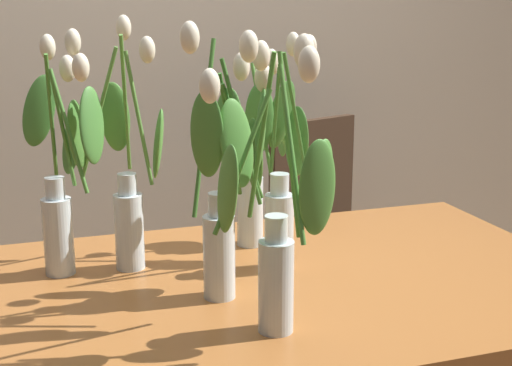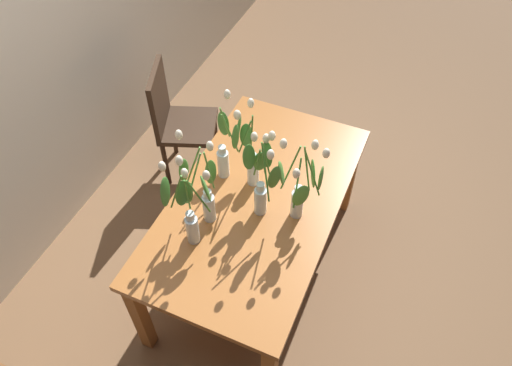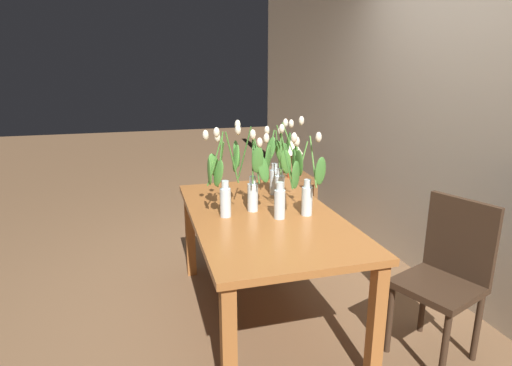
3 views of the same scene
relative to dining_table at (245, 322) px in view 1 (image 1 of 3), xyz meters
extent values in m
cube|color=beige|center=(0.00, 1.46, 0.70)|extent=(9.00, 0.10, 2.70)
cube|color=#A3602D|center=(0.00, 0.00, 0.07)|extent=(1.60, 0.90, 0.04)
cube|color=#A3602D|center=(0.74, 0.39, -0.30)|extent=(0.07, 0.07, 0.70)
cylinder|color=silver|center=(-0.07, -0.05, 0.18)|extent=(0.07, 0.07, 0.18)
cylinder|color=silver|center=(-0.07, -0.05, 0.30)|extent=(0.04, 0.04, 0.05)
cylinder|color=silver|center=(-0.07, -0.05, 0.15)|extent=(0.06, 0.06, 0.11)
cylinder|color=#3D752D|center=(-0.03, -0.02, 0.43)|extent=(0.07, 0.07, 0.27)
ellipsoid|color=#F2E5C6|center=(0.00, 0.01, 0.57)|extent=(0.04, 0.04, 0.06)
ellipsoid|color=#427F33|center=(-0.02, 0.03, 0.44)|extent=(0.07, 0.08, 0.17)
cylinder|color=#3D752D|center=(-0.02, -0.04, 0.42)|extent=(0.10, 0.02, 0.25)
ellipsoid|color=#F2E5C6|center=(0.03, -0.04, 0.55)|extent=(0.04, 0.04, 0.06)
ellipsoid|color=#427F33|center=(0.02, -0.01, 0.39)|extent=(0.05, 0.11, 0.18)
cylinder|color=#3D752D|center=(-0.02, -0.06, 0.45)|extent=(0.08, 0.03, 0.30)
ellipsoid|color=#F2E5C6|center=(0.01, -0.07, 0.60)|extent=(0.04, 0.04, 0.06)
ellipsoid|color=#427F33|center=(0.02, -0.05, 0.45)|extent=(0.05, 0.08, 0.18)
cylinder|color=#3D752D|center=(-0.11, -0.09, 0.47)|extent=(0.07, 0.08, 0.34)
ellipsoid|color=#F2E5C6|center=(-0.14, -0.13, 0.64)|extent=(0.04, 0.04, 0.06)
ellipsoid|color=#427F33|center=(-0.12, -0.14, 0.46)|extent=(0.07, 0.08, 0.17)
cylinder|color=silver|center=(0.11, 0.07, 0.18)|extent=(0.07, 0.07, 0.18)
cylinder|color=silver|center=(0.11, 0.07, 0.30)|extent=(0.04, 0.04, 0.05)
cylinder|color=silver|center=(0.11, 0.07, 0.15)|extent=(0.06, 0.06, 0.11)
cylinder|color=#3D752D|center=(0.11, 0.12, 0.43)|extent=(0.02, 0.09, 0.27)
ellipsoid|color=#F2E5C6|center=(0.12, 0.16, 0.57)|extent=(0.04, 0.04, 0.06)
ellipsoid|color=#427F33|center=(0.09, 0.16, 0.44)|extent=(0.07, 0.03, 0.17)
cylinder|color=#3D752D|center=(0.16, 0.10, 0.45)|extent=(0.09, 0.05, 0.30)
ellipsoid|color=#F2E5C6|center=(0.20, 0.12, 0.60)|extent=(0.04, 0.04, 0.06)
ellipsoid|color=#427F33|center=(0.18, 0.14, 0.38)|extent=(0.06, 0.07, 0.17)
cylinder|color=silver|center=(-0.23, 0.18, 0.18)|extent=(0.07, 0.07, 0.18)
cylinder|color=silver|center=(-0.23, 0.18, 0.30)|extent=(0.04, 0.04, 0.05)
cylinder|color=silver|center=(-0.23, 0.18, 0.15)|extent=(0.06, 0.06, 0.11)
cylinder|color=#56933D|center=(-0.21, 0.25, 0.47)|extent=(0.03, 0.13, 0.33)
ellipsoid|color=#F2E5C6|center=(-0.20, 0.32, 0.64)|extent=(0.04, 0.04, 0.06)
ellipsoid|color=#4C8E38|center=(-0.23, 0.30, 0.43)|extent=(0.08, 0.04, 0.17)
cylinder|color=#56933D|center=(-0.28, 0.22, 0.45)|extent=(0.09, 0.07, 0.31)
ellipsoid|color=#F2E5C6|center=(-0.32, 0.25, 0.62)|extent=(0.04, 0.04, 0.06)
ellipsoid|color=#4C8E38|center=(-0.33, 0.22, 0.41)|extent=(0.07, 0.11, 0.18)
cylinder|color=#56933D|center=(-0.19, 0.18, 0.45)|extent=(0.06, 0.02, 0.31)
ellipsoid|color=#F2E5C6|center=(-0.17, 0.17, 0.60)|extent=(0.04, 0.04, 0.06)
ellipsoid|color=#4C8E38|center=(-0.15, 0.20, 0.38)|extent=(0.05, 0.10, 0.18)
cylinder|color=silver|center=(0.09, 0.25, 0.18)|extent=(0.07, 0.07, 0.18)
cylinder|color=silver|center=(0.09, 0.25, 0.30)|extent=(0.04, 0.04, 0.05)
cylinder|color=silver|center=(0.09, 0.25, 0.15)|extent=(0.06, 0.06, 0.11)
cylinder|color=#56933D|center=(0.11, 0.20, 0.43)|extent=(0.03, 0.08, 0.27)
ellipsoid|color=#F2E5C6|center=(0.12, 0.16, 0.56)|extent=(0.04, 0.04, 0.06)
ellipsoid|color=#427F33|center=(0.15, 0.17, 0.44)|extent=(0.11, 0.06, 0.18)
cylinder|color=#56933D|center=(0.16, 0.26, 0.45)|extent=(0.11, 0.02, 0.30)
ellipsoid|color=#F2E5C6|center=(0.21, 0.26, 0.60)|extent=(0.04, 0.04, 0.06)
ellipsoid|color=#427F33|center=(0.20, 0.29, 0.40)|extent=(0.03, 0.08, 0.17)
cylinder|color=silver|center=(-0.01, -0.24, 0.18)|extent=(0.07, 0.07, 0.18)
cylinder|color=silver|center=(-0.01, -0.24, 0.30)|extent=(0.04, 0.04, 0.05)
cylinder|color=silver|center=(-0.01, -0.24, 0.15)|extent=(0.06, 0.06, 0.11)
cylinder|color=#478433|center=(-0.08, -0.25, 0.43)|extent=(0.12, 0.03, 0.26)
ellipsoid|color=#F2E5C6|center=(-0.14, -0.26, 0.57)|extent=(0.04, 0.04, 0.06)
ellipsoid|color=#4C8E38|center=(-0.12, -0.28, 0.39)|extent=(0.04, 0.11, 0.18)
cylinder|color=#478433|center=(0.00, -0.27, 0.46)|extent=(0.03, 0.05, 0.33)
ellipsoid|color=#F2E5C6|center=(0.02, -0.29, 0.62)|extent=(0.04, 0.04, 0.06)
ellipsoid|color=#4C8E38|center=(0.05, -0.29, 0.39)|extent=(0.11, 0.08, 0.18)
cylinder|color=#478433|center=(-0.01, -0.30, 0.45)|extent=(0.02, 0.11, 0.30)
ellipsoid|color=#F2E5C6|center=(0.00, -0.35, 0.61)|extent=(0.04, 0.04, 0.06)
ellipsoid|color=#4C8E38|center=(0.02, -0.34, 0.40)|extent=(0.08, 0.03, 0.17)
cylinder|color=#478433|center=(-0.03, -0.19, 0.46)|extent=(0.03, 0.09, 0.33)
ellipsoid|color=#F2E5C6|center=(-0.04, -0.15, 0.62)|extent=(0.04, 0.04, 0.06)
ellipsoid|color=#4C8E38|center=(-0.06, -0.16, 0.45)|extent=(0.09, 0.06, 0.17)
cylinder|color=silver|center=(-0.39, 0.20, 0.18)|extent=(0.07, 0.07, 0.18)
cylinder|color=silver|center=(-0.39, 0.20, 0.30)|extent=(0.04, 0.04, 0.05)
cylinder|color=silver|center=(-0.39, 0.20, 0.15)|extent=(0.06, 0.06, 0.11)
cylinder|color=#478433|center=(-0.35, 0.15, 0.43)|extent=(0.07, 0.08, 0.27)
ellipsoid|color=#F2E5C6|center=(-0.32, 0.12, 0.57)|extent=(0.04, 0.04, 0.06)
ellipsoid|color=#427F33|center=(-0.30, 0.14, 0.44)|extent=(0.07, 0.10, 0.18)
cylinder|color=#478433|center=(-0.36, 0.21, 0.43)|extent=(0.05, 0.03, 0.27)
ellipsoid|color=#F2E5C6|center=(-0.34, 0.22, 0.56)|extent=(0.04, 0.04, 0.06)
ellipsoid|color=#427F33|center=(-0.34, 0.25, 0.39)|extent=(0.08, 0.09, 0.18)
cylinder|color=#478433|center=(-0.38, 0.26, 0.45)|extent=(0.02, 0.11, 0.30)
ellipsoid|color=#F2E5C6|center=(-0.38, 0.31, 0.60)|extent=(0.04, 0.04, 0.06)
ellipsoid|color=#427F33|center=(-0.40, 0.30, 0.46)|extent=(0.11, 0.04, 0.18)
cube|color=#382619|center=(0.64, 0.83, -0.20)|extent=(0.52, 0.52, 0.04)
cylinder|color=#382619|center=(0.86, 0.73, -0.43)|extent=(0.04, 0.04, 0.43)
cylinder|color=#382619|center=(0.55, 0.61, -0.43)|extent=(0.04, 0.04, 0.43)
cylinder|color=#382619|center=(0.74, 1.05, -0.43)|extent=(0.04, 0.04, 0.43)
cylinder|color=#382619|center=(0.43, 0.93, -0.43)|extent=(0.04, 0.04, 0.43)
cube|color=#382619|center=(0.58, 1.00, 0.05)|extent=(0.39, 0.17, 0.46)
camera|label=1|loc=(-0.45, -1.44, 0.70)|focal=50.51mm
camera|label=2|loc=(-1.59, -0.68, 2.24)|focal=34.12mm
camera|label=3|loc=(2.39, -0.72, 0.99)|focal=29.35mm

